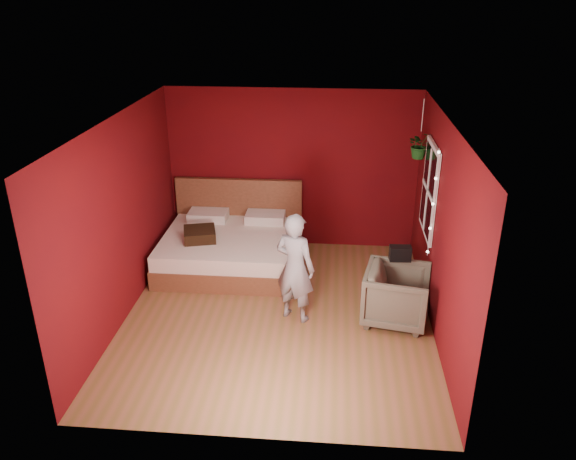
% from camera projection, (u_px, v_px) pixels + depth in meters
% --- Properties ---
extents(floor, '(4.50, 4.50, 0.00)m').
position_uv_depth(floor, '(278.00, 314.00, 7.52)').
color(floor, brown).
rests_on(floor, ground).
extents(room_walls, '(4.04, 4.54, 2.62)m').
position_uv_depth(room_walls, '(277.00, 196.00, 6.84)').
color(room_walls, '#56090B').
rests_on(room_walls, ground).
extents(window, '(0.05, 0.97, 1.27)m').
position_uv_depth(window, '(429.00, 190.00, 7.57)').
color(window, white).
rests_on(window, room_walls).
extents(fairy_lights, '(0.04, 0.04, 1.45)m').
position_uv_depth(fairy_lights, '(433.00, 204.00, 7.10)').
color(fairy_lights, silver).
rests_on(fairy_lights, room_walls).
extents(bed, '(2.08, 1.77, 1.14)m').
position_uv_depth(bed, '(232.00, 246.00, 8.75)').
color(bed, brown).
rests_on(bed, ground).
extents(person, '(0.64, 0.55, 1.48)m').
position_uv_depth(person, '(295.00, 268.00, 7.14)').
color(person, gray).
rests_on(person, ground).
extents(armchair, '(0.95, 0.93, 0.75)m').
position_uv_depth(armchair, '(397.00, 295.00, 7.23)').
color(armchair, '#5A5A47').
rests_on(armchair, ground).
extents(handbag, '(0.28, 0.15, 0.20)m').
position_uv_depth(handbag, '(400.00, 253.00, 7.28)').
color(handbag, black).
rests_on(handbag, armchair).
extents(throw_pillow, '(0.57, 0.57, 0.16)m').
position_uv_depth(throw_pillow, '(200.00, 234.00, 8.42)').
color(throw_pillow, black).
rests_on(throw_pillow, bed).
extents(hanging_plant, '(0.44, 0.42, 0.85)m').
position_uv_depth(hanging_plant, '(420.00, 145.00, 7.98)').
color(hanging_plant, silver).
rests_on(hanging_plant, room_walls).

